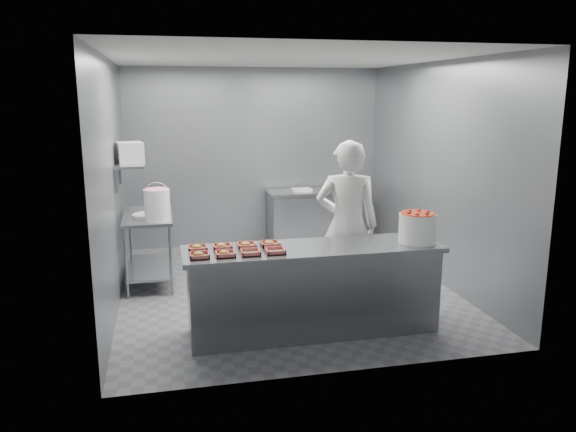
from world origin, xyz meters
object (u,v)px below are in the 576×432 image
(prep_table, at_px, (149,238))
(tray_1, at_px, (225,253))
(worker, at_px, (347,225))
(tray_6, at_px, (246,245))
(strawberry_tub, at_px, (417,227))
(service_counter, at_px, (313,289))
(back_counter, at_px, (314,218))
(tray_0, at_px, (199,255))
(tray_7, at_px, (270,244))
(tray_4, at_px, (197,248))
(tray_2, at_px, (251,252))
(glaze_bucket, at_px, (157,204))
(appliance, at_px, (130,152))
(tray_5, at_px, (222,246))
(tray_3, at_px, (275,251))

(prep_table, xyz_separation_m, tray_1, (0.75, -2.08, 0.33))
(worker, bearing_deg, tray_6, 38.42)
(prep_table, bearing_deg, strawberry_tub, -36.44)
(service_counter, distance_m, tray_6, 0.82)
(service_counter, distance_m, back_counter, 3.37)
(tray_6, bearing_deg, tray_0, -151.51)
(tray_7, height_order, worker, worker)
(service_counter, xyz_separation_m, tray_4, (-1.14, 0.13, 0.47))
(tray_2, xyz_separation_m, tray_6, (-0.00, 0.26, 0.00))
(back_counter, xyz_separation_m, worker, (-0.35, -2.65, 0.50))
(back_counter, xyz_separation_m, glaze_bucket, (-2.42, -1.70, 0.65))
(tray_4, xyz_separation_m, worker, (1.69, 0.47, 0.03))
(appliance, bearing_deg, worker, -40.20)
(appliance, bearing_deg, service_counter, -57.64)
(tray_7, distance_m, strawberry_tub, 1.52)
(prep_table, distance_m, tray_7, 2.22)
(prep_table, distance_m, appliance, 1.11)
(prep_table, height_order, tray_4, tray_4)
(tray_5, height_order, worker, worker)
(back_counter, relative_size, tray_2, 8.01)
(tray_3, height_order, appliance, appliance)
(strawberry_tub, distance_m, appliance, 3.57)
(tray_0, relative_size, glaze_bucket, 0.40)
(tray_6, bearing_deg, worker, 21.24)
(tray_3, height_order, worker, worker)
(tray_4, xyz_separation_m, tray_6, (0.48, 0.00, 0.00))
(worker, bearing_deg, glaze_bucket, -7.36)
(tray_7, bearing_deg, service_counter, -17.29)
(tray_5, bearing_deg, tray_1, -90.00)
(service_counter, height_order, strawberry_tub, strawberry_tub)
(prep_table, bearing_deg, tray_5, -67.56)
(strawberry_tub, distance_m, glaze_bucket, 3.06)
(tray_5, bearing_deg, tray_2, -46.98)
(tray_4, bearing_deg, worker, 15.55)
(tray_7, relative_size, strawberry_tub, 0.50)
(tray_0, height_order, tray_3, tray_0)
(tray_5, xyz_separation_m, appliance, (-0.92, 1.78, 0.77))
(tray_3, height_order, tray_4, tray_4)
(service_counter, relative_size, tray_7, 13.88)
(prep_table, distance_m, tray_3, 2.44)
(strawberry_tub, xyz_separation_m, glaze_bucket, (-2.60, 1.61, 0.04))
(tray_1, bearing_deg, worker, 26.76)
(tray_0, bearing_deg, tray_4, 90.00)
(tray_3, distance_m, worker, 1.21)
(prep_table, relative_size, tray_2, 6.40)
(prep_table, distance_m, tray_5, 2.00)
(tray_1, xyz_separation_m, tray_5, (0.00, 0.26, 0.00))
(tray_3, bearing_deg, tray_5, 151.67)
(tray_7, bearing_deg, glaze_bucket, 127.94)
(prep_table, bearing_deg, tray_4, -74.30)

